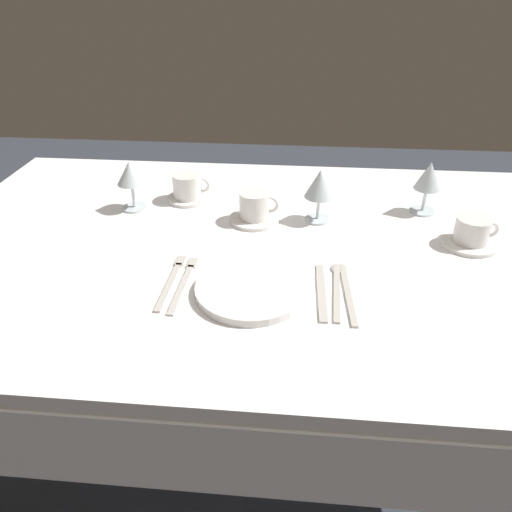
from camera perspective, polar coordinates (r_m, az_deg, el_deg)
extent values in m
plane|color=#383D47|center=(1.74, 1.43, -20.17)|extent=(6.00, 6.00, 0.00)
cube|color=white|center=(1.26, 1.86, 0.89)|extent=(1.80, 1.10, 0.04)
cube|color=white|center=(0.91, -0.57, -22.94)|extent=(1.80, 0.01, 0.18)
cube|color=white|center=(1.79, 2.89, 6.74)|extent=(1.80, 0.01, 0.18)
cylinder|color=brown|center=(2.02, -20.73, -0.80)|extent=(0.07, 0.07, 0.70)
cylinder|color=brown|center=(1.98, 26.40, -2.96)|extent=(0.07, 0.07, 0.70)
cylinder|color=white|center=(1.06, -0.58, -3.87)|extent=(0.24, 0.24, 0.02)
cube|color=beige|center=(1.08, -8.72, -3.79)|extent=(0.02, 0.19, 0.00)
cube|color=beige|center=(1.17, -7.44, -0.83)|extent=(0.02, 0.04, 0.00)
cube|color=beige|center=(1.09, -10.15, -3.48)|extent=(0.02, 0.19, 0.00)
cube|color=beige|center=(1.18, -8.82, -0.59)|extent=(0.02, 0.04, 0.00)
cube|color=beige|center=(1.05, 7.68, -4.76)|extent=(0.02, 0.17, 0.00)
cube|color=beige|center=(1.13, 7.46, -1.85)|extent=(0.02, 0.06, 0.00)
cube|color=beige|center=(1.06, 9.41, -4.52)|extent=(0.02, 0.19, 0.00)
ellipsoid|color=beige|center=(1.15, 9.40, -1.42)|extent=(0.03, 0.04, 0.01)
cube|color=beige|center=(1.06, 10.76, -4.75)|extent=(0.02, 0.20, 0.00)
ellipsoid|color=beige|center=(1.15, 10.07, -1.49)|extent=(0.03, 0.04, 0.01)
cylinder|color=white|center=(1.35, 23.56, 1.43)|extent=(0.14, 0.14, 0.01)
cylinder|color=white|center=(1.33, 23.89, 2.79)|extent=(0.08, 0.08, 0.06)
torus|color=white|center=(1.34, 25.60, 2.80)|extent=(0.04, 0.01, 0.04)
cylinder|color=white|center=(1.49, -7.89, 6.70)|extent=(0.12, 0.12, 0.01)
cylinder|color=white|center=(1.47, -8.00, 8.13)|extent=(0.09, 0.09, 0.07)
torus|color=white|center=(1.46, -6.34, 8.22)|extent=(0.05, 0.01, 0.05)
cylinder|color=white|center=(1.35, -0.19, 4.35)|extent=(0.14, 0.14, 0.01)
cylinder|color=white|center=(1.33, -0.19, 5.95)|extent=(0.08, 0.08, 0.07)
torus|color=white|center=(1.33, 1.59, 6.02)|extent=(0.05, 0.01, 0.05)
cylinder|color=silver|center=(1.48, 18.81, 4.99)|extent=(0.07, 0.07, 0.01)
cylinder|color=silver|center=(1.47, 19.04, 6.25)|extent=(0.01, 0.01, 0.07)
cone|color=silver|center=(1.44, 19.53, 8.84)|extent=(0.07, 0.07, 0.08)
cylinder|color=silver|center=(1.46, -13.94, 5.51)|extent=(0.07, 0.07, 0.01)
cylinder|color=silver|center=(1.45, -14.13, 6.89)|extent=(0.01, 0.01, 0.07)
cone|color=silver|center=(1.42, -14.48, 9.38)|extent=(0.08, 0.08, 0.06)
cylinder|color=silver|center=(1.36, 7.16, 4.28)|extent=(0.07, 0.07, 0.01)
cylinder|color=silver|center=(1.35, 7.25, 5.62)|extent=(0.01, 0.01, 0.06)
cone|color=silver|center=(1.32, 7.46, 8.38)|extent=(0.08, 0.08, 0.08)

